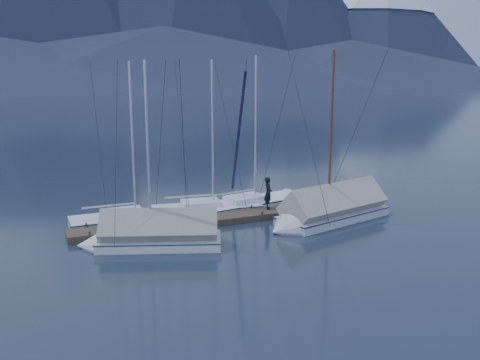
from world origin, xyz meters
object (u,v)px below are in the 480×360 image
at_px(sailboat_open_left, 145,218).
at_px(sailboat_open_mid, 222,209).
at_px(sailboat_open_right, 262,203).
at_px(person, 268,193).
at_px(sailboat_covered_far, 148,237).
at_px(sailboat_covered_near, 326,213).

height_order(sailboat_open_left, sailboat_open_mid, sailboat_open_mid).
height_order(sailboat_open_right, person, sailboat_open_right).
xyz_separation_m(sailboat_open_left, sailboat_covered_far, (-0.77, -4.19, 0.29)).
bearing_deg(sailboat_open_left, sailboat_covered_far, -100.39).
relative_size(sailboat_open_left, sailboat_covered_near, 0.93).
xyz_separation_m(sailboat_covered_far, person, (7.44, 2.75, 0.80)).
bearing_deg(person, sailboat_open_left, 98.71).
relative_size(sailboat_open_mid, sailboat_open_right, 0.97).
bearing_deg(sailboat_open_left, sailboat_open_right, 3.50).
height_order(sailboat_open_left, person, sailboat_open_left).
bearing_deg(sailboat_open_left, sailboat_covered_near, -23.82).
relative_size(sailboat_open_left, person, 5.12).
relative_size(sailboat_covered_near, sailboat_covered_far, 1.08).
xyz_separation_m(sailboat_open_left, sailboat_covered_near, (8.91, -3.93, 0.33)).
bearing_deg(sailboat_covered_far, sailboat_open_right, 30.20).
distance_m(sailboat_open_mid, sailboat_open_right, 2.74).
xyz_separation_m(sailboat_open_mid, sailboat_covered_far, (-5.24, -4.30, 0.29)).
relative_size(sailboat_open_right, sailboat_covered_near, 0.97).
relative_size(sailboat_open_left, sailboat_covered_far, 1.00).
height_order(sailboat_open_right, sailboat_covered_far, sailboat_open_right).
distance_m(sailboat_open_left, sailboat_covered_near, 9.75).
height_order(sailboat_open_left, sailboat_open_right, sailboat_open_right).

